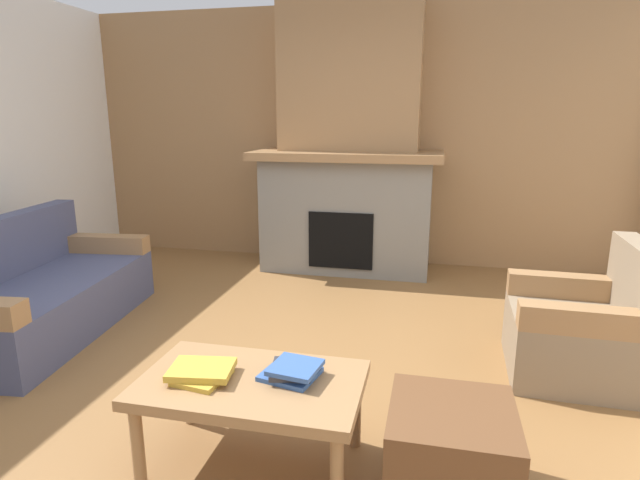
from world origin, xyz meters
TOP-DOWN VIEW (x-y plane):
  - ground at (0.00, 0.00)m, footprint 9.00×9.00m
  - wall_back_wood_panel at (0.00, 3.00)m, footprint 6.00×0.12m
  - fireplace at (0.00, 2.62)m, footprint 1.90×0.82m
  - couch at (-1.95, 0.45)m, footprint 1.04×1.88m
  - armchair at (1.82, 0.62)m, footprint 0.78×0.78m
  - coffee_table at (0.12, -0.64)m, footprint 1.00×0.60m
  - ottoman at (1.01, -0.64)m, footprint 0.52×0.52m
  - book_stack_near_edge at (-0.09, -0.68)m, footprint 0.31×0.26m
  - book_stack_center at (0.30, -0.58)m, footprint 0.29×0.27m

SIDE VIEW (x-z plane):
  - ground at x=0.00m, z-range 0.00..0.00m
  - ottoman at x=1.01m, z-range 0.00..0.40m
  - couch at x=-1.95m, z-range -0.14..0.71m
  - armchair at x=1.82m, z-range -0.13..0.72m
  - coffee_table at x=0.12m, z-range 0.16..0.59m
  - book_stack_near_edge at x=-0.09m, z-range 0.43..0.48m
  - book_stack_center at x=0.30m, z-range 0.43..0.50m
  - fireplace at x=0.00m, z-range -0.19..2.51m
  - wall_back_wood_panel at x=0.00m, z-range 0.00..2.70m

